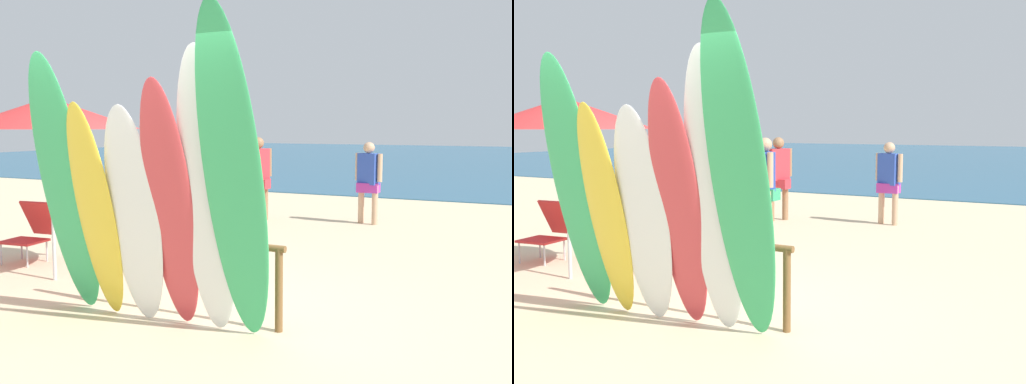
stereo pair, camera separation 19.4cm
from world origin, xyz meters
The scene contains 15 objects.
ground centered at (0.00, 14.00, 0.00)m, with size 60.00×60.00×0.00m, color beige.
ocean_water centered at (0.00, 30.18, 0.01)m, with size 60.00×40.00×0.02m, color #235B7F.
surfboard_rack centered at (0.00, 0.00, 0.58)m, with size 2.28×0.07×0.78m.
surfboard_green_0 centered at (-0.93, -0.46, 1.24)m, with size 0.56×0.06×2.54m, color #38B266.
surfboard_yellow_1 centered at (-0.59, -0.44, 1.02)m, with size 0.46×0.08×2.07m, color yellow.
surfboard_white_2 centered at (-0.17, -0.41, 1.00)m, with size 0.55×0.06×2.03m, color white.
surfboard_red_3 centered at (0.22, -0.41, 1.11)m, with size 0.47×0.08×2.27m, color #D13D42.
surfboard_white_4 centered at (0.59, -0.39, 1.24)m, with size 0.51×0.06×2.51m, color white.
surfboard_green_5 centered at (0.91, -0.51, 1.38)m, with size 0.53×0.06×2.84m, color #38B266.
beachgoer_strolling centered at (-1.24, 3.83, 0.93)m, with size 0.47×0.45×1.62m.
beachgoer_near_rack centered at (-1.94, 5.62, 0.92)m, with size 0.41×0.54×1.59m.
beachgoer_midbeach centered at (0.05, 6.16, 0.87)m, with size 0.55×0.30×1.51m.
beach_chair_red centered at (-3.08, 1.14, 0.42)m, with size 0.58×0.79×0.79m.
beach_chair_blue centered at (-2.87, 3.07, 0.43)m, with size 0.55×0.73×0.81m.
beach_umbrella centered at (-2.04, 0.46, 1.95)m, with size 2.05×2.05×2.14m.
Camera 1 is at (3.28, -4.80, 1.82)m, focal length 43.16 mm.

